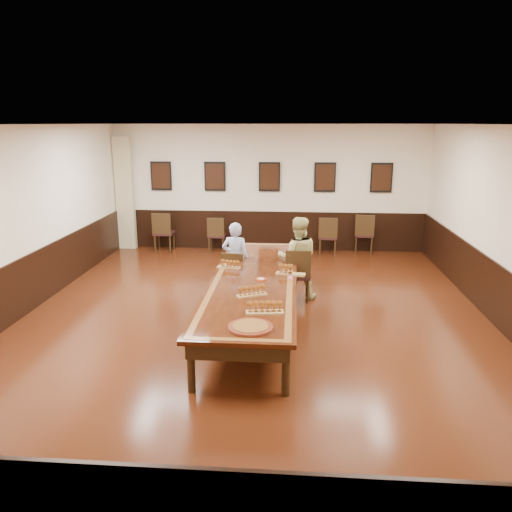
# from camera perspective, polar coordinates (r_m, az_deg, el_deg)

# --- Properties ---
(floor) EXTENTS (8.00, 10.00, 0.02)m
(floor) POSITION_cam_1_polar(r_m,az_deg,el_deg) (8.45, -0.26, -7.51)
(floor) COLOR black
(floor) RESTS_ON ground
(ceiling) EXTENTS (8.00, 10.00, 0.02)m
(ceiling) POSITION_cam_1_polar(r_m,az_deg,el_deg) (7.81, -0.29, 14.88)
(ceiling) COLOR white
(ceiling) RESTS_ON floor
(wall_back) EXTENTS (8.00, 0.02, 3.20)m
(wall_back) POSITION_cam_1_polar(r_m,az_deg,el_deg) (12.91, 1.55, 7.75)
(wall_back) COLOR #F5E7CD
(wall_back) RESTS_ON floor
(wall_front) EXTENTS (8.00, 0.02, 3.20)m
(wall_front) POSITION_cam_1_polar(r_m,az_deg,el_deg) (3.28, -7.70, -14.85)
(wall_front) COLOR #F5E7CD
(wall_front) RESTS_ON floor
(wall_left) EXTENTS (0.02, 10.00, 3.20)m
(wall_left) POSITION_cam_1_polar(r_m,az_deg,el_deg) (9.21, -26.04, 3.30)
(wall_left) COLOR #F5E7CD
(wall_left) RESTS_ON floor
(chair_man) EXTENTS (0.47, 0.50, 0.89)m
(chair_man) POSITION_cam_1_polar(r_m,az_deg,el_deg) (9.51, -2.47, -2.02)
(chair_man) COLOR black
(chair_man) RESTS_ON floor
(chair_woman) EXTENTS (0.48, 0.52, 0.99)m
(chair_woman) POSITION_cam_1_polar(r_m,az_deg,el_deg) (9.34, 4.76, -2.04)
(chair_woman) COLOR black
(chair_woman) RESTS_ON floor
(spare_chair_a) EXTENTS (0.48, 0.52, 1.02)m
(spare_chair_a) POSITION_cam_1_polar(r_m,az_deg,el_deg) (13.08, -10.47, 2.76)
(spare_chair_a) COLOR black
(spare_chair_a) RESTS_ON floor
(spare_chair_b) EXTENTS (0.44, 0.47, 0.92)m
(spare_chair_b) POSITION_cam_1_polar(r_m,az_deg,el_deg) (12.83, -4.50, 2.49)
(spare_chair_b) COLOR black
(spare_chair_b) RESTS_ON floor
(spare_chair_c) EXTENTS (0.49, 0.53, 0.97)m
(spare_chair_c) POSITION_cam_1_polar(r_m,az_deg,el_deg) (12.63, 8.22, 2.31)
(spare_chair_c) COLOR black
(spare_chair_c) RESTS_ON floor
(spare_chair_d) EXTENTS (0.55, 0.58, 1.01)m
(spare_chair_d) POSITION_cam_1_polar(r_m,az_deg,el_deg) (12.98, 12.29, 2.55)
(spare_chair_d) COLOR black
(spare_chair_d) RESTS_ON floor
(person_man) EXTENTS (0.56, 0.40, 1.42)m
(person_man) POSITION_cam_1_polar(r_m,az_deg,el_deg) (9.52, -2.35, -0.33)
(person_man) COLOR #557ED5
(person_man) RESTS_ON floor
(person_woman) EXTENTS (0.79, 0.62, 1.55)m
(person_woman) POSITION_cam_1_polar(r_m,az_deg,el_deg) (9.37, 4.78, -0.21)
(person_woman) COLOR #C8C57D
(person_woman) RESTS_ON floor
(pink_phone) EXTENTS (0.09, 0.15, 0.01)m
(pink_phone) POSITION_cam_1_polar(r_m,az_deg,el_deg) (8.24, 3.94, -2.48)
(pink_phone) COLOR #DE4AA2
(pink_phone) RESTS_ON conference_table
(curtain) EXTENTS (0.45, 0.18, 2.90)m
(curtain) POSITION_cam_1_polar(r_m,az_deg,el_deg) (13.46, -14.77, 6.92)
(curtain) COLOR #C5B987
(curtain) RESTS_ON floor
(wainscoting) EXTENTS (8.00, 10.00, 1.00)m
(wainscoting) POSITION_cam_1_polar(r_m,az_deg,el_deg) (8.27, -0.27, -4.24)
(wainscoting) COLOR black
(wainscoting) RESTS_ON floor
(conference_table) EXTENTS (1.40, 5.00, 0.76)m
(conference_table) POSITION_cam_1_polar(r_m,az_deg,el_deg) (8.23, -0.27, -3.51)
(conference_table) COLOR black
(conference_table) RESTS_ON floor
(posters) EXTENTS (6.14, 0.04, 0.74)m
(posters) POSITION_cam_1_polar(r_m,az_deg,el_deg) (12.81, 1.55, 9.04)
(posters) COLOR black
(posters) RESTS_ON wall_back
(flight_a) EXTENTS (0.43, 0.21, 0.15)m
(flight_a) POSITION_cam_1_polar(r_m,az_deg,el_deg) (8.76, -3.09, -0.95)
(flight_a) COLOR #A47B45
(flight_a) RESTS_ON conference_table
(flight_b) EXTENTS (0.51, 0.23, 0.18)m
(flight_b) POSITION_cam_1_polar(r_m,az_deg,el_deg) (8.38, 3.75, -1.60)
(flight_b) COLOR #A47B45
(flight_b) RESTS_ON conference_table
(flight_c) EXTENTS (0.46, 0.31, 0.17)m
(flight_c) POSITION_cam_1_polar(r_m,az_deg,el_deg) (7.35, -0.47, -4.03)
(flight_c) COLOR #A47B45
(flight_c) RESTS_ON conference_table
(flight_d) EXTENTS (0.52, 0.22, 0.19)m
(flight_d) POSITION_cam_1_polar(r_m,az_deg,el_deg) (6.69, 1.02, -5.92)
(flight_d) COLOR #A47B45
(flight_d) RESTS_ON conference_table
(red_plate_grp) EXTENTS (0.19, 0.19, 0.02)m
(red_plate_grp) POSITION_cam_1_polar(r_m,az_deg,el_deg) (8.12, 0.57, -2.68)
(red_plate_grp) COLOR #A92B0B
(red_plate_grp) RESTS_ON conference_table
(carved_platter) EXTENTS (0.56, 0.56, 0.05)m
(carved_platter) POSITION_cam_1_polar(r_m,az_deg,el_deg) (6.24, -0.64, -8.14)
(carved_platter) COLOR #541C10
(carved_platter) RESTS_ON conference_table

